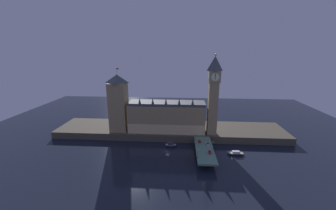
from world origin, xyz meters
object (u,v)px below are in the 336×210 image
(pedestrian_far_rail, at_px, (196,143))
(street_lamp_far, at_px, (195,135))
(victoria_tower, at_px, (118,103))
(clock_tower, at_px, (213,93))
(boat_downstream, at_px, (236,153))
(car_southbound_lead, at_px, (210,152))
(boat_upstream, at_px, (171,145))
(street_lamp_near, at_px, (198,152))
(pedestrian_mid_walk, at_px, (213,149))
(car_northbound_lead, at_px, (200,141))
(street_lamp_mid, at_px, (213,144))
(car_southbound_trail, at_px, (208,144))

(pedestrian_far_rail, xyz_separation_m, street_lamp_far, (-0.40, 6.39, 3.75))
(victoria_tower, height_order, street_lamp_far, victoria_tower)
(clock_tower, distance_m, boat_downstream, 52.96)
(car_southbound_lead, distance_m, boat_upstream, 37.55)
(street_lamp_near, bearing_deg, pedestrian_mid_walk, 43.13)
(clock_tower, height_order, car_northbound_lead, clock_tower)
(victoria_tower, xyz_separation_m, boat_upstream, (49.91, -19.81, -31.57))
(victoria_tower, distance_m, boat_upstream, 62.29)
(victoria_tower, xyz_separation_m, street_lamp_near, (70.60, -48.98, -22.22))
(car_southbound_lead, relative_size, pedestrian_mid_walk, 2.23)
(pedestrian_far_rail, xyz_separation_m, street_lamp_mid, (12.50, -8.33, 2.98))
(street_lamp_near, bearing_deg, car_southbound_trail, 65.72)
(car_northbound_lead, bearing_deg, clock_tower, 57.53)
(victoria_tower, relative_size, pedestrian_mid_walk, 31.76)
(victoria_tower, height_order, street_lamp_mid, victoria_tower)
(car_northbound_lead, distance_m, street_lamp_near, 26.87)
(car_southbound_trail, height_order, boat_upstream, car_southbound_trail)
(car_northbound_lead, distance_m, car_southbound_lead, 19.79)
(victoria_tower, bearing_deg, car_southbound_lead, -27.36)
(clock_tower, relative_size, car_northbound_lead, 15.36)
(car_southbound_lead, height_order, car_southbound_trail, car_southbound_lead)
(victoria_tower, distance_m, pedestrian_mid_walk, 94.61)
(clock_tower, height_order, street_lamp_mid, clock_tower)
(car_northbound_lead, xyz_separation_m, boat_downstream, (28.16, -7.80, -5.94))
(street_lamp_near, relative_size, street_lamp_far, 0.96)
(street_lamp_near, xyz_separation_m, street_lamp_mid, (12.90, 14.72, -0.58))
(victoria_tower, relative_size, boat_upstream, 5.77)
(street_lamp_mid, distance_m, street_lamp_far, 19.59)
(street_lamp_mid, bearing_deg, pedestrian_mid_walk, -97.56)
(car_southbound_trail, bearing_deg, car_northbound_lead, 138.35)
(car_southbound_lead, relative_size, boat_downstream, 0.32)
(car_southbound_trail, distance_m, pedestrian_far_rail, 9.30)
(car_northbound_lead, distance_m, boat_downstream, 29.82)
(boat_downstream, bearing_deg, victoria_tower, 163.44)
(street_lamp_near, xyz_separation_m, boat_downstream, (31.58, 18.59, -9.71))
(pedestrian_mid_walk, distance_m, street_lamp_near, 17.46)
(boat_upstream, bearing_deg, car_southbound_trail, -15.15)
(clock_tower, xyz_separation_m, pedestrian_mid_walk, (-2.96, -33.59, -36.49))
(boat_downstream, bearing_deg, boat_upstream, 168.56)
(car_southbound_trail, xyz_separation_m, street_lamp_far, (-9.47, 8.43, 3.86))
(pedestrian_far_rail, relative_size, street_lamp_mid, 0.26)
(street_lamp_mid, bearing_deg, car_southbound_trail, 118.59)
(car_southbound_lead, xyz_separation_m, street_lamp_near, (-9.47, -7.54, 3.66))
(clock_tower, bearing_deg, street_lamp_far, -134.27)
(victoria_tower, relative_size, car_southbound_lead, 14.24)
(clock_tower, relative_size, street_lamp_far, 9.66)
(car_southbound_trail, distance_m, street_lamp_far, 13.26)
(pedestrian_far_rail, xyz_separation_m, street_lamp_near, (-0.40, -23.05, 3.56))
(car_southbound_trail, xyz_separation_m, pedestrian_mid_walk, (3.02, -9.30, 0.26))
(car_southbound_lead, bearing_deg, street_lamp_near, -141.48)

